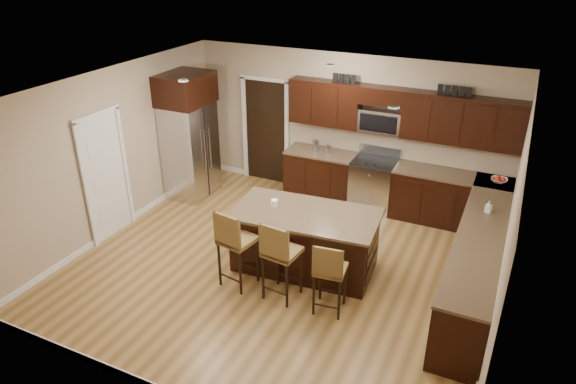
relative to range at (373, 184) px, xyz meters
The scene contains 23 objects.
floor 2.59m from the range, 105.51° to the right, with size 6.00×6.00×0.00m, color olive.
ceiling 3.38m from the range, 105.51° to the right, with size 6.00×6.00×0.00m, color silver.
wall_back 1.15m from the range, 156.28° to the left, with size 6.00×6.00×0.00m, color tan.
wall_left 4.51m from the range, 146.33° to the right, with size 5.50×5.50×0.00m, color tan.
wall_right 3.49m from the range, 46.57° to the right, with size 5.50×5.50×0.00m, color tan.
base_cabinets 1.58m from the range, 39.46° to the right, with size 4.02×3.96×0.92m.
upper_cabinets 1.42m from the range, 20.23° to the left, with size 4.00×0.33×0.80m.
range is the anchor object (origin of this frame).
microwave 1.16m from the range, 90.00° to the left, with size 0.76×0.31×0.40m, color silver.
doorway 2.41m from the range, behind, with size 0.85×0.03×2.06m, color black.
pantry_door 4.61m from the range, 143.07° to the right, with size 0.03×0.80×2.04m, color white.
letter_decor 1.84m from the range, 31.31° to the left, with size 2.20×0.03×0.15m, color black, non-canonical shape.
island 2.33m from the range, 98.64° to the right, with size 2.20×1.28×0.92m.
stool_left 3.33m from the range, 108.36° to the right, with size 0.51×0.51×1.19m.
stool_mid 3.18m from the range, 96.40° to the right, with size 0.48×0.48×1.18m.
stool_right 3.17m from the range, 83.59° to the right, with size 0.44×0.44×1.06m.
refrigerator 3.51m from the range, 164.25° to the right, with size 0.79×0.96×2.35m.
floor_mat 1.10m from the range, 120.42° to the right, with size 0.94×0.63×0.01m, color brown.
fruit_bowl 2.12m from the range, ahead, with size 0.26×0.26×0.06m, color silver.
soap_bottle 2.39m from the range, 29.88° to the right, with size 0.08×0.08×0.18m, color #B2B2B2.
canister_tall 1.27m from the range, behind, with size 0.12×0.12×0.21m, color silver.
canister_short 1.04m from the range, behind, with size 0.11×0.11×0.15m, color silver.
island_jar 2.50m from the range, 110.27° to the right, with size 0.10×0.10×0.10m, color white.
Camera 1 is at (2.87, -5.82, 4.44)m, focal length 32.00 mm.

